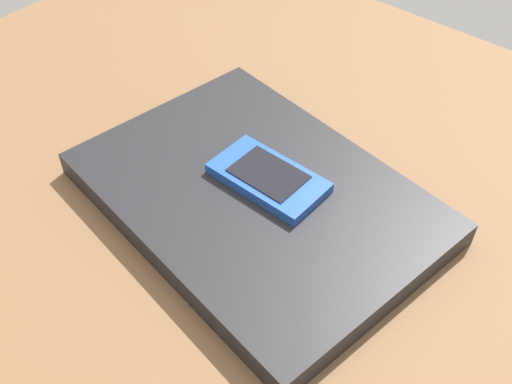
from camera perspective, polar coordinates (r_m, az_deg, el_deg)
name	(u,v)px	position (r cm, az deg, el deg)	size (l,w,h in cm)	color
desk_surface	(341,229)	(62.03, 7.92, -3.47)	(120.00, 80.00, 3.00)	brown
laptop_closed	(256,197)	(60.63, 0.00, -0.47)	(34.34, 24.43, 2.60)	black
cell_phone_on_laptop	(268,178)	(59.92, 1.16, 1.35)	(11.34, 6.14, 1.20)	#1E479E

